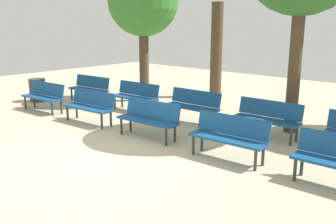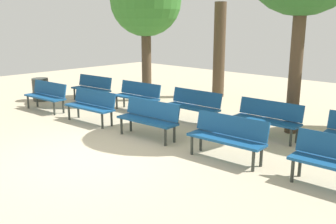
% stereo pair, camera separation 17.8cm
% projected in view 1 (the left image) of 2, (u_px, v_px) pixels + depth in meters
% --- Properties ---
extents(ground_plane, '(25.76, 25.76, 0.00)m').
position_uv_depth(ground_plane, '(98.00, 156.00, 7.67)').
color(ground_plane, '#BCAD8E').
extents(bench_r0_c0, '(1.63, 0.61, 0.87)m').
position_uv_depth(bench_r0_c0, '(44.00, 95.00, 11.42)').
color(bench_r0_c0, navy).
rests_on(bench_r0_c0, ground_plane).
extents(bench_r0_c1, '(1.63, 0.60, 0.87)m').
position_uv_depth(bench_r0_c1, '(90.00, 105.00, 10.08)').
color(bench_r0_c1, navy).
rests_on(bench_r0_c1, ground_plane).
extents(bench_r0_c2, '(1.63, 0.59, 0.87)m').
position_uv_depth(bench_r0_c2, '(149.00, 117.00, 8.78)').
color(bench_r0_c2, navy).
rests_on(bench_r0_c2, ground_plane).
extents(bench_r0_c3, '(1.63, 0.58, 0.87)m').
position_uv_depth(bench_r0_c3, '(229.00, 135.00, 7.40)').
color(bench_r0_c3, navy).
rests_on(bench_r0_c3, ground_plane).
extents(bench_r1_c0, '(1.64, 0.62, 0.87)m').
position_uv_depth(bench_r1_c0, '(90.00, 87.00, 12.75)').
color(bench_r1_c0, navy).
rests_on(bench_r1_c0, ground_plane).
extents(bench_r1_c1, '(1.63, 0.59, 0.87)m').
position_uv_depth(bench_r1_c1, '(136.00, 95.00, 11.41)').
color(bench_r1_c1, navy).
rests_on(bench_r1_c1, ground_plane).
extents(bench_r1_c2, '(1.62, 0.54, 0.87)m').
position_uv_depth(bench_r1_c2, '(193.00, 104.00, 10.14)').
color(bench_r1_c2, navy).
rests_on(bench_r1_c2, ground_plane).
extents(bench_r1_c3, '(1.62, 0.53, 0.87)m').
position_uv_depth(bench_r1_c3, '(267.00, 117.00, 8.81)').
color(bench_r1_c3, navy).
rests_on(bench_r1_c3, ground_plane).
extents(tree_1, '(0.43, 0.43, 3.37)m').
position_uv_depth(tree_1, '(216.00, 50.00, 13.44)').
color(tree_1, '#4C3A28').
rests_on(tree_1, ground_plane).
extents(tree_3, '(2.37, 2.37, 4.57)m').
position_uv_depth(tree_3, '(143.00, 1.00, 12.33)').
color(tree_3, '#4C3A28').
rests_on(tree_3, ground_plane).
extents(trash_bin, '(0.55, 0.55, 0.78)m').
position_uv_depth(trash_bin, '(37.00, 90.00, 12.88)').
color(trash_bin, '#383D38').
rests_on(trash_bin, ground_plane).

